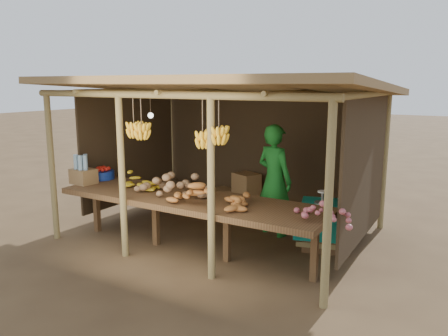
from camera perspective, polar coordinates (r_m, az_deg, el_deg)
The scene contains 13 objects.
ground at distance 7.02m, azimuth -0.00°, elevation -8.44°, with size 60.00×60.00×0.00m, color brown.
stall_structure at distance 6.70m, azimuth 0.41°, elevation 7.51°, with size 4.70×3.50×2.43m.
counter at distance 6.04m, azimuth -4.56°, elevation -4.39°, with size 3.90×1.05×0.80m.
potato_heap at distance 6.18m, azimuth -6.46°, elevation -1.71°, with size 1.07×0.64×0.37m, color #97724E, non-canonical shape.
sweet_potato_heap at distance 5.66m, azimuth -1.91°, elevation -2.88°, with size 1.03×0.62×0.36m, color #AD682C, non-canonical shape.
onion_heap at distance 5.09m, azimuth 12.80°, elevation -4.77°, with size 0.71×0.43×0.35m, color #C8616A, non-canonical shape.
banana_pile at distance 6.60m, azimuth -11.12°, elevation -1.14°, with size 0.57×0.34×0.35m, color gold, non-canonical shape.
tomato_basin at distance 7.40m, azimuth -15.62°, elevation -0.74°, with size 0.39×0.39×0.20m.
bottle_box at distance 7.12m, azimuth -17.90°, elevation -0.56°, with size 0.39×0.32×0.46m.
vendor at distance 6.79m, azimuth 6.59°, elevation -1.58°, with size 0.63×0.41×1.73m, color #197223.
tarp_crate at distance 6.46m, azimuth 13.26°, elevation -7.14°, with size 0.88×0.81×0.87m.
carton_stack at distance 8.12m, azimuth 1.90°, elevation -3.45°, with size 1.03×0.49×0.71m.
burlap_sacks at distance 8.75m, azimuth -5.62°, elevation -2.92°, with size 0.78×0.41×0.55m.
Camera 1 is at (3.34, -5.72, 2.33)m, focal length 35.00 mm.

